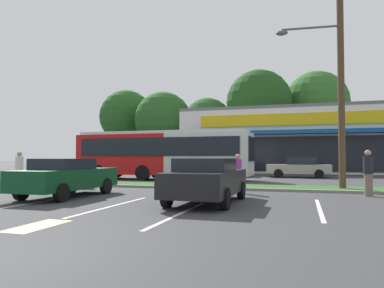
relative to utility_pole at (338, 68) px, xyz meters
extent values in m
cube|color=#2D5B23|center=(-6.34, 0.04, -5.53)|extent=(56.00, 2.20, 0.12)
cube|color=gray|center=(-6.34, -1.18, -5.53)|extent=(56.00, 0.24, 0.12)
cube|color=silver|center=(-10.10, -8.40, -5.59)|extent=(0.12, 4.80, 0.01)
cube|color=silver|center=(-7.21, -7.62, -5.59)|extent=(0.12, 4.80, 0.01)
cube|color=silver|center=(-4.72, -8.43, -5.59)|extent=(0.12, 4.80, 0.01)
cube|color=silver|center=(-1.11, -6.39, -5.59)|extent=(0.12, 4.80, 0.01)
cube|color=beige|center=(-7.15, -10.98, -5.59)|extent=(0.70, 1.60, 0.01)
cube|color=silver|center=(-1.97, 21.54, -2.58)|extent=(22.52, 10.79, 6.03)
cube|color=black|center=(-1.97, 16.10, -3.78)|extent=(18.92, 0.08, 3.13)
cube|color=#0F4C8C|center=(-1.97, 15.44, -1.85)|extent=(21.17, 1.40, 0.35)
cube|color=gold|center=(-1.97, 16.06, -0.65)|extent=(18.02, 0.16, 1.08)
cube|color=slate|center=(-1.97, 21.54, 0.59)|extent=(22.52, 10.79, 0.30)
cylinder|color=#473323|center=(-27.45, 32.27, -3.22)|extent=(0.44, 0.44, 4.74)
sphere|color=#23511E|center=(-27.45, 32.27, 2.18)|extent=(8.08, 8.08, 8.08)
cylinder|color=#473323|center=(-20.19, 29.25, -3.74)|extent=(0.44, 0.44, 3.70)
sphere|color=#23511E|center=(-20.19, 29.25, 1.08)|extent=(7.92, 7.92, 7.92)
cylinder|color=#473323|center=(-13.84, 29.48, -3.74)|extent=(0.44, 0.44, 3.70)
sphere|color=#23511E|center=(-13.84, 29.48, 0.60)|extent=(6.65, 6.65, 6.65)
cylinder|color=#473323|center=(-6.81, 28.38, -2.91)|extent=(0.44, 0.44, 5.35)
sphere|color=#1E4719|center=(-6.81, 28.38, 2.86)|extent=(8.26, 8.26, 8.26)
cylinder|color=#473323|center=(0.20, 32.14, -2.88)|extent=(0.44, 0.44, 5.42)
sphere|color=#2D6026|center=(0.20, 32.14, 2.98)|extent=(8.39, 8.39, 8.39)
cylinder|color=#4C3826|center=(0.14, 0.01, -0.35)|extent=(0.30, 0.30, 10.48)
cylinder|color=#59595B|center=(-1.16, -0.10, 1.95)|extent=(2.60, 0.31, 0.10)
ellipsoid|color=#59595B|center=(-2.45, -0.20, 1.80)|extent=(0.56, 0.32, 0.24)
cube|color=#B71414|center=(-13.32, 5.19, -3.89)|extent=(6.61, 2.65, 2.70)
cube|color=silver|center=(-7.34, 5.09, -3.89)|extent=(5.42, 2.63, 2.70)
cube|color=silver|center=(-10.63, 5.14, -2.44)|extent=(11.51, 2.47, 0.20)
cube|color=black|center=(-10.65, 3.84, -3.40)|extent=(10.99, 0.23, 1.19)
cube|color=black|center=(-4.62, 5.05, -3.57)|extent=(0.09, 2.17, 1.51)
cylinder|color=black|center=(-6.43, 6.25, -5.09)|extent=(1.00, 0.32, 1.00)
cylinder|color=black|center=(-6.46, 3.90, -5.09)|extent=(1.00, 0.32, 1.00)
cylinder|color=black|center=(-11.50, 6.33, -5.09)|extent=(1.00, 0.32, 1.00)
cylinder|color=black|center=(-11.54, 3.98, -5.09)|extent=(1.00, 0.32, 1.00)
cylinder|color=black|center=(-14.79, 6.38, -5.09)|extent=(1.00, 0.32, 1.00)
cylinder|color=black|center=(-14.83, 4.04, -5.09)|extent=(1.00, 0.32, 1.00)
cube|color=brown|center=(-12.24, -2.05, -5.14)|extent=(1.60, 0.45, 0.06)
cube|color=brown|center=(-12.24, -2.24, -4.86)|extent=(1.60, 0.06, 0.44)
cube|color=#333338|center=(-11.63, -2.05, -5.36)|extent=(0.08, 0.36, 0.45)
cube|color=#333338|center=(-12.85, -2.05, -5.36)|extent=(0.08, 0.36, 0.45)
cube|color=#B7B7BC|center=(-7.57, 10.39, -4.92)|extent=(4.26, 1.87, 0.69)
cube|color=black|center=(-7.36, 10.39, -4.37)|extent=(1.92, 1.65, 0.41)
cylinder|color=black|center=(-8.89, 9.50, -5.27)|extent=(0.64, 0.22, 0.64)
cylinder|color=black|center=(-8.89, 11.28, -5.27)|extent=(0.64, 0.22, 0.64)
cylinder|color=black|center=(-6.25, 9.50, -5.27)|extent=(0.64, 0.22, 0.64)
cylinder|color=black|center=(-6.25, 11.28, -5.27)|extent=(0.64, 0.22, 0.64)
cube|color=#9E998C|center=(-1.88, 10.67, -4.95)|extent=(4.60, 1.78, 0.64)
cube|color=black|center=(-1.65, 10.67, -4.35)|extent=(2.07, 1.56, 0.54)
cylinder|color=black|center=(-3.31, 9.83, -5.27)|extent=(0.64, 0.22, 0.64)
cylinder|color=black|center=(-3.31, 11.52, -5.27)|extent=(0.64, 0.22, 0.64)
cylinder|color=black|center=(-0.46, 9.83, -5.27)|extent=(0.64, 0.22, 0.64)
cylinder|color=black|center=(-0.46, 11.52, -5.27)|extent=(0.64, 0.22, 0.64)
cube|color=slate|center=(-19.01, 9.92, -4.90)|extent=(4.23, 1.85, 0.74)
cube|color=black|center=(-19.22, 9.92, -4.31)|extent=(1.90, 1.63, 0.45)
cylinder|color=black|center=(-17.70, 10.80, -5.27)|extent=(0.64, 0.22, 0.64)
cylinder|color=black|center=(-17.70, 9.04, -5.27)|extent=(0.64, 0.22, 0.64)
cylinder|color=black|center=(-20.32, 10.80, -5.27)|extent=(0.64, 0.22, 0.64)
cylinder|color=black|center=(-20.32, 9.04, -5.27)|extent=(0.64, 0.22, 0.64)
cube|color=black|center=(-4.60, -5.99, -4.90)|extent=(1.87, 4.56, 0.74)
cube|color=black|center=(-4.60, -6.22, -4.32)|extent=(1.65, 2.05, 0.42)
cylinder|color=black|center=(-5.49, -4.58, -5.27)|extent=(0.22, 0.64, 0.64)
cylinder|color=black|center=(-3.71, -4.58, -5.27)|extent=(0.22, 0.64, 0.64)
cylinder|color=black|center=(-5.49, -7.41, -5.27)|extent=(0.22, 0.64, 0.64)
cylinder|color=black|center=(-3.71, -7.41, -5.27)|extent=(0.22, 0.64, 0.64)
cube|color=#0C3F1E|center=(-10.18, -5.80, -4.90)|extent=(1.75, 4.66, 0.74)
cube|color=black|center=(-10.18, -6.03, -4.33)|extent=(1.54, 2.09, 0.40)
cylinder|color=black|center=(-11.01, -4.35, -5.27)|extent=(0.22, 0.64, 0.64)
cylinder|color=black|center=(-9.35, -4.35, -5.27)|extent=(0.22, 0.64, 0.64)
cylinder|color=black|center=(-11.01, -7.24, -5.27)|extent=(0.22, 0.64, 0.64)
cylinder|color=black|center=(-9.35, -7.24, -5.27)|extent=(0.22, 0.64, 0.64)
cylinder|color=#726651|center=(0.85, -2.21, -5.15)|extent=(0.31, 0.31, 0.87)
cylinder|color=black|center=(0.85, -2.21, -4.38)|extent=(0.36, 0.36, 0.69)
sphere|color=tan|center=(0.85, -2.21, -3.91)|extent=(0.24, 0.24, 0.24)
cylinder|color=black|center=(-14.82, -3.21, -5.16)|extent=(0.31, 0.31, 0.86)
cylinder|color=silver|center=(-14.82, -3.21, -4.38)|extent=(0.36, 0.36, 0.68)
sphere|color=tan|center=(-14.82, -3.21, -3.92)|extent=(0.24, 0.24, 0.24)
cylinder|color=#726651|center=(-4.22, -2.29, -5.19)|extent=(0.28, 0.28, 0.80)
cylinder|color=#99338C|center=(-4.22, -2.29, -4.48)|extent=(0.33, 0.33, 0.63)
sphere|color=tan|center=(-4.22, -2.29, -4.05)|extent=(0.22, 0.22, 0.22)
camera|label=1|loc=(-1.56, -17.63, -4.08)|focal=33.86mm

